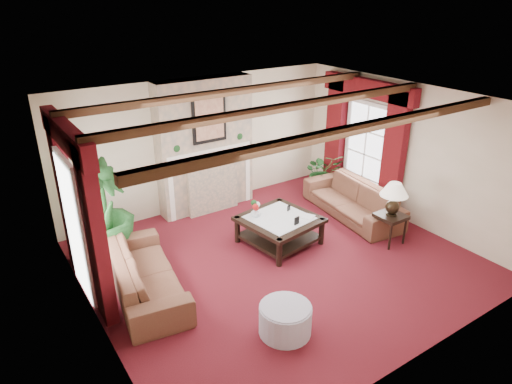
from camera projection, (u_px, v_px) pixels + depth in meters
floor at (279, 261)px, 7.77m from camera, size 6.00×6.00×0.00m
ceiling at (283, 104)px, 6.67m from camera, size 6.00×6.00×0.00m
back_wall at (201, 143)px, 9.31m from camera, size 6.00×0.02×2.70m
left_wall at (88, 241)px, 5.70m from camera, size 0.02×5.50×2.70m
right_wall at (406, 153)px, 8.74m from camera, size 0.02×5.50×2.70m
ceiling_beams at (283, 108)px, 6.69m from camera, size 6.00×3.00×0.12m
fireplace at (202, 78)px, 8.61m from camera, size 2.00×0.52×2.70m
french_door_left at (61, 159)px, 6.15m from camera, size 0.10×1.10×2.16m
french_door_right at (371, 103)px, 9.17m from camera, size 0.10×1.10×2.16m
curtains_left at (65, 128)px, 6.04m from camera, size 0.20×2.40×2.55m
curtains_right at (369, 83)px, 8.94m from camera, size 0.20×2.40×2.55m
sofa_left at (144, 267)px, 6.80m from camera, size 2.45×1.34×0.88m
sofa_right at (353, 194)px, 9.18m from camera, size 2.44×1.20×0.89m
potted_palm at (106, 232)px, 7.66m from camera, size 2.77×2.78×1.00m
small_plant at (323, 176)px, 10.31m from camera, size 1.50×1.53×0.72m
coffee_table at (279, 230)px, 8.22m from camera, size 1.40×1.40×0.50m
side_table at (389, 228)px, 8.23m from camera, size 0.57×0.57×0.56m
ottoman at (285, 320)px, 6.07m from camera, size 0.71×0.71×0.41m
table_lamp at (393, 199)px, 7.99m from camera, size 0.49×0.49×0.63m
flower_vase at (256, 212)px, 8.13m from camera, size 0.23×0.23×0.18m
book at (303, 212)px, 8.01m from camera, size 0.24×0.20×0.30m
photo_frame_a at (297, 221)px, 7.85m from camera, size 0.11×0.04×0.15m
photo_frame_b at (289, 208)px, 8.35m from camera, size 0.09×0.05×0.12m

